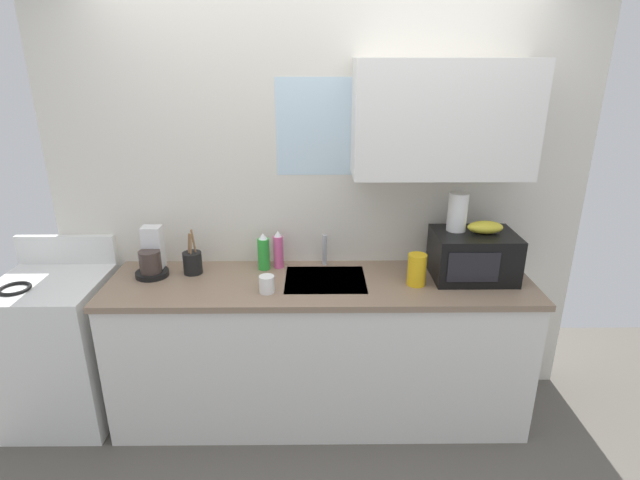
{
  "coord_description": "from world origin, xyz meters",
  "views": [
    {
      "loc": [
        -0.02,
        -2.59,
        2.11
      ],
      "look_at": [
        0.0,
        0.0,
        1.15
      ],
      "focal_mm": 28.01,
      "sensor_mm": 36.0,
      "label": 1
    }
  ],
  "objects_px": {
    "microwave": "(473,255)",
    "mug_white": "(267,284)",
    "cereal_canister": "(417,270)",
    "paper_towel_roll": "(457,212)",
    "utensil_crock": "(193,262)",
    "dish_soap_bottle_green": "(264,252)",
    "dish_soap_bottle_pink": "(278,250)",
    "stove_range": "(60,349)",
    "coffee_maker": "(152,257)",
    "banana_bunch": "(485,227)"
  },
  "relations": [
    {
      "from": "stove_range",
      "to": "cereal_canister",
      "type": "xyz_separation_m",
      "value": [
        2.1,
        -0.05,
        0.53
      ]
    },
    {
      "from": "microwave",
      "to": "dish_soap_bottle_pink",
      "type": "bearing_deg",
      "value": 172.1
    },
    {
      "from": "dish_soap_bottle_green",
      "to": "microwave",
      "type": "bearing_deg",
      "value": -6.14
    },
    {
      "from": "banana_bunch",
      "to": "paper_towel_roll",
      "type": "relative_size",
      "value": 0.91
    },
    {
      "from": "stove_range",
      "to": "microwave",
      "type": "height_order",
      "value": "microwave"
    },
    {
      "from": "paper_towel_roll",
      "to": "mug_white",
      "type": "height_order",
      "value": "paper_towel_roll"
    },
    {
      "from": "stove_range",
      "to": "dish_soap_bottle_pink",
      "type": "xyz_separation_m",
      "value": [
        1.31,
        0.2,
        0.55
      ]
    },
    {
      "from": "microwave",
      "to": "cereal_canister",
      "type": "relative_size",
      "value": 2.54
    },
    {
      "from": "paper_towel_roll",
      "to": "dish_soap_bottle_pink",
      "type": "xyz_separation_m",
      "value": [
        -1.03,
        0.1,
        -0.27
      ]
    },
    {
      "from": "stove_range",
      "to": "microwave",
      "type": "bearing_deg",
      "value": 1.06
    },
    {
      "from": "microwave",
      "to": "paper_towel_roll",
      "type": "height_order",
      "value": "paper_towel_roll"
    },
    {
      "from": "microwave",
      "to": "banana_bunch",
      "type": "relative_size",
      "value": 2.3
    },
    {
      "from": "banana_bunch",
      "to": "paper_towel_roll",
      "type": "distance_m",
      "value": 0.18
    },
    {
      "from": "microwave",
      "to": "mug_white",
      "type": "xyz_separation_m",
      "value": [
        -1.17,
        -0.19,
        -0.09
      ]
    },
    {
      "from": "coffee_maker",
      "to": "banana_bunch",
      "type": "bearing_deg",
      "value": -1.75
    },
    {
      "from": "microwave",
      "to": "paper_towel_roll",
      "type": "bearing_deg",
      "value": 152.62
    },
    {
      "from": "dish_soap_bottle_pink",
      "to": "coffee_maker",
      "type": "bearing_deg",
      "value": -172.46
    },
    {
      "from": "dish_soap_bottle_pink",
      "to": "cereal_canister",
      "type": "height_order",
      "value": "dish_soap_bottle_pink"
    },
    {
      "from": "paper_towel_roll",
      "to": "mug_white",
      "type": "relative_size",
      "value": 2.32
    },
    {
      "from": "dish_soap_bottle_green",
      "to": "utensil_crock",
      "type": "distance_m",
      "value": 0.42
    },
    {
      "from": "banana_bunch",
      "to": "coffee_maker",
      "type": "relative_size",
      "value": 0.71
    },
    {
      "from": "dish_soap_bottle_green",
      "to": "cereal_canister",
      "type": "xyz_separation_m",
      "value": [
        0.87,
        -0.23,
        -0.02
      ]
    },
    {
      "from": "stove_range",
      "to": "mug_white",
      "type": "relative_size",
      "value": 11.37
    },
    {
      "from": "stove_range",
      "to": "microwave",
      "type": "xyz_separation_m",
      "value": [
        2.44,
        0.04,
        0.58
      ]
    },
    {
      "from": "banana_bunch",
      "to": "mug_white",
      "type": "bearing_deg",
      "value": -171.14
    },
    {
      "from": "paper_towel_roll",
      "to": "utensil_crock",
      "type": "height_order",
      "value": "paper_towel_roll"
    },
    {
      "from": "dish_soap_bottle_pink",
      "to": "utensil_crock",
      "type": "height_order",
      "value": "utensil_crock"
    },
    {
      "from": "utensil_crock",
      "to": "dish_soap_bottle_pink",
      "type": "bearing_deg",
      "value": 9.67
    },
    {
      "from": "paper_towel_roll",
      "to": "dish_soap_bottle_green",
      "type": "bearing_deg",
      "value": 175.94
    },
    {
      "from": "dish_soap_bottle_pink",
      "to": "banana_bunch",
      "type": "bearing_deg",
      "value": -7.49
    },
    {
      "from": "stove_range",
      "to": "mug_white",
      "type": "distance_m",
      "value": 1.37
    },
    {
      "from": "microwave",
      "to": "mug_white",
      "type": "distance_m",
      "value": 1.19
    },
    {
      "from": "coffee_maker",
      "to": "dish_soap_bottle_pink",
      "type": "height_order",
      "value": "coffee_maker"
    },
    {
      "from": "cereal_canister",
      "to": "paper_towel_roll",
      "type": "bearing_deg",
      "value": 32.01
    },
    {
      "from": "banana_bunch",
      "to": "coffee_maker",
      "type": "height_order",
      "value": "banana_bunch"
    },
    {
      "from": "stove_range",
      "to": "utensil_crock",
      "type": "xyz_separation_m",
      "value": [
        0.81,
        0.12,
        0.51
      ]
    },
    {
      "from": "microwave",
      "to": "banana_bunch",
      "type": "xyz_separation_m",
      "value": [
        0.05,
        0.0,
        0.17
      ]
    },
    {
      "from": "paper_towel_roll",
      "to": "dish_soap_bottle_green",
      "type": "height_order",
      "value": "paper_towel_roll"
    },
    {
      "from": "dish_soap_bottle_green",
      "to": "cereal_canister",
      "type": "bearing_deg",
      "value": -14.69
    },
    {
      "from": "paper_towel_roll",
      "to": "cereal_canister",
      "type": "relative_size",
      "value": 1.22
    },
    {
      "from": "dish_soap_bottle_pink",
      "to": "stove_range",
      "type": "bearing_deg",
      "value": -171.26
    },
    {
      "from": "microwave",
      "to": "cereal_canister",
      "type": "xyz_separation_m",
      "value": [
        -0.34,
        -0.1,
        -0.04
      ]
    },
    {
      "from": "microwave",
      "to": "cereal_canister",
      "type": "distance_m",
      "value": 0.36
    },
    {
      "from": "coffee_maker",
      "to": "mug_white",
      "type": "bearing_deg",
      "value": -19.81
    },
    {
      "from": "utensil_crock",
      "to": "microwave",
      "type": "bearing_deg",
      "value": -2.51
    },
    {
      "from": "paper_towel_roll",
      "to": "dish_soap_bottle_green",
      "type": "distance_m",
      "value": 1.15
    },
    {
      "from": "microwave",
      "to": "dish_soap_bottle_pink",
      "type": "relative_size",
      "value": 1.98
    },
    {
      "from": "stove_range",
      "to": "coffee_maker",
      "type": "distance_m",
      "value": 0.8
    },
    {
      "from": "dish_soap_bottle_green",
      "to": "cereal_canister",
      "type": "relative_size",
      "value": 1.25
    },
    {
      "from": "banana_bunch",
      "to": "coffee_maker",
      "type": "xyz_separation_m",
      "value": [
        -1.91,
        0.06,
        -0.2
      ]
    }
  ]
}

